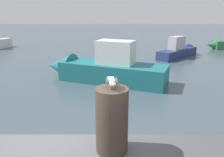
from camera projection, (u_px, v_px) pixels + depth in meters
mooring_post at (112, 120)px, 2.82m from camera, size 0.41×0.41×0.84m
seagull at (112, 81)px, 2.67m from camera, size 0.16×0.39×0.14m
boat_teal at (100, 68)px, 10.93m from camera, size 6.31×3.72×2.21m
boat_navy at (180, 51)px, 16.71m from camera, size 4.03×4.00×1.66m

